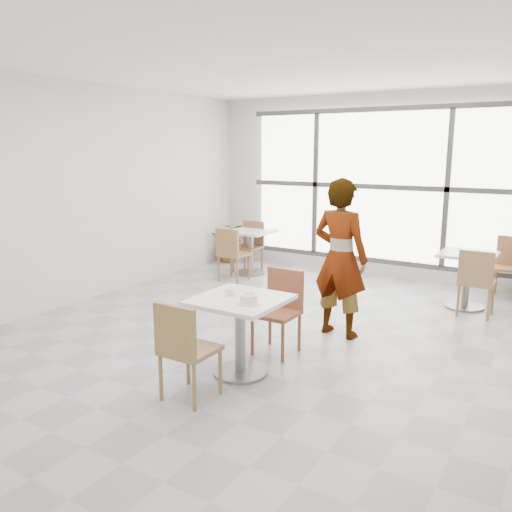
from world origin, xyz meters
The scene contains 18 objects.
floor centered at (0.00, 0.00, 0.00)m, with size 7.00×7.00×0.00m, color #9E9EA5.
ceiling centered at (0.00, 0.00, 3.00)m, with size 7.00×7.00×0.00m, color white.
wall_back centered at (0.00, 3.50, 1.50)m, with size 6.00×6.00×0.00m, color silver.
wall_left centered at (-3.00, 0.00, 1.50)m, with size 7.00×7.00×0.00m, color silver.
window centered at (0.00, 3.44, 1.50)m, with size 4.60×0.07×2.52m.
main_table centered at (0.25, -0.98, 0.52)m, with size 0.80×0.80×0.75m.
chair_near centered at (0.16, -1.69, 0.50)m, with size 0.42×0.42×0.87m.
chair_far centered at (0.28, -0.27, 0.50)m, with size 0.42×0.42×0.87m.
oatmeal_bowl centered at (0.41, -1.08, 0.79)m, with size 0.21×0.21×0.10m.
coffee_cup centered at (0.11, -0.95, 0.78)m, with size 0.16×0.13×0.07m.
person centered at (0.61, 0.51, 0.90)m, with size 0.66×0.43×1.80m, color black.
bg_table_left centered at (-1.86, 2.50, 0.49)m, with size 0.70×0.70×0.75m.
bg_table_right centered at (1.65, 2.39, 0.49)m, with size 0.70×0.70×0.75m.
bg_chair_left_near centered at (-1.83, 1.87, 0.50)m, with size 0.42×0.42×0.87m.
bg_chair_left_far centered at (-1.97, 2.67, 0.50)m, with size 0.42×0.42×0.87m.
bg_chair_right_near centered at (1.82, 2.03, 0.50)m, with size 0.42×0.42×0.87m.
bg_chair_right_far centered at (2.08, 3.28, 0.50)m, with size 0.42×0.42×0.87m.
plant_left centered at (-2.70, 3.10, 0.37)m, with size 0.67×0.58×0.74m, color #4C7744.
Camera 1 is at (2.83, -4.84, 2.11)m, focal length 36.49 mm.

